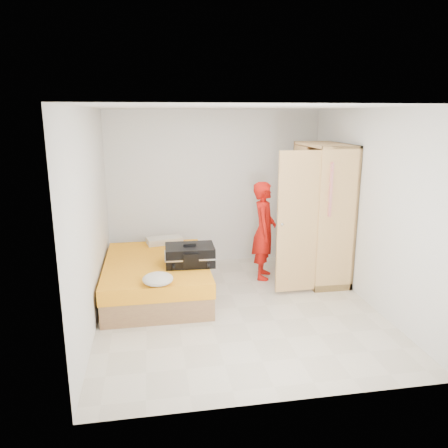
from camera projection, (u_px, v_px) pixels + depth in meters
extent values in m
plane|color=beige|center=(237.00, 308.00, 5.85)|extent=(4.00, 4.00, 0.00)
plane|color=white|center=(239.00, 107.00, 5.21)|extent=(4.00, 4.00, 0.00)
cube|color=white|center=(215.00, 188.00, 7.44)|extent=(3.60, 0.02, 2.60)
cube|color=white|center=(286.00, 265.00, 3.62)|extent=(3.60, 0.02, 2.60)
cube|color=white|center=(91.00, 219.00, 5.23)|extent=(0.02, 4.00, 2.60)
cube|color=white|center=(370.00, 208.00, 5.82)|extent=(0.02, 4.00, 2.60)
cube|color=#9E7948|center=(157.00, 284.00, 6.27)|extent=(1.40, 2.00, 0.30)
cube|color=#FFAE1A|center=(156.00, 268.00, 6.21)|extent=(1.42, 2.02, 0.20)
cube|color=#E9BB71|center=(338.00, 212.00, 6.74)|extent=(0.04, 1.20, 2.10)
cube|color=#E9BB71|center=(338.00, 222.00, 6.14)|extent=(0.58, 0.04, 2.10)
cube|color=#E9BB71|center=(308.00, 205.00, 7.25)|extent=(0.58, 0.04, 2.10)
cube|color=#E9BB71|center=(326.00, 145.00, 6.44)|extent=(0.58, 1.20, 0.04)
cube|color=tan|center=(318.00, 274.00, 6.94)|extent=(0.58, 1.20, 0.10)
cube|color=#E9BB71|center=(299.00, 209.00, 6.94)|extent=(0.04, 0.59, 2.00)
cube|color=#E9BB71|center=(298.00, 223.00, 6.05)|extent=(0.59, 0.06, 2.00)
cylinder|color=#B2B2B7|center=(325.00, 156.00, 6.48)|extent=(0.02, 1.10, 0.02)
imported|color=red|center=(264.00, 230.00, 6.77)|extent=(0.52, 0.64, 1.53)
cube|color=black|center=(190.00, 255.00, 6.01)|extent=(0.68, 0.49, 0.27)
cube|color=black|center=(190.00, 245.00, 5.98)|extent=(0.17, 0.05, 0.03)
ellipsoid|color=beige|center=(158.00, 279.00, 5.31)|extent=(0.38, 0.38, 0.14)
cube|color=beige|center=(165.00, 240.00, 7.01)|extent=(0.60, 0.38, 0.10)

